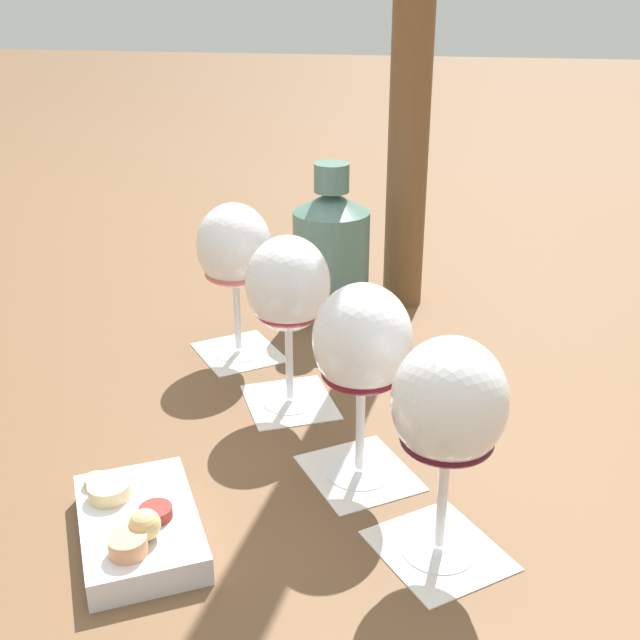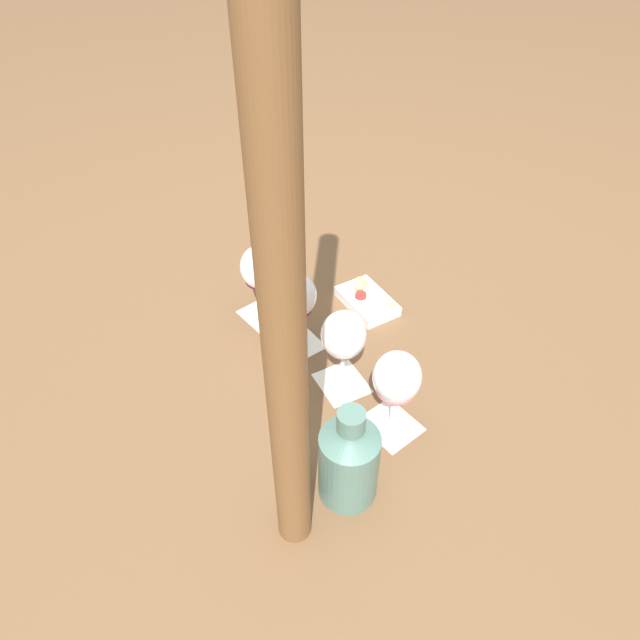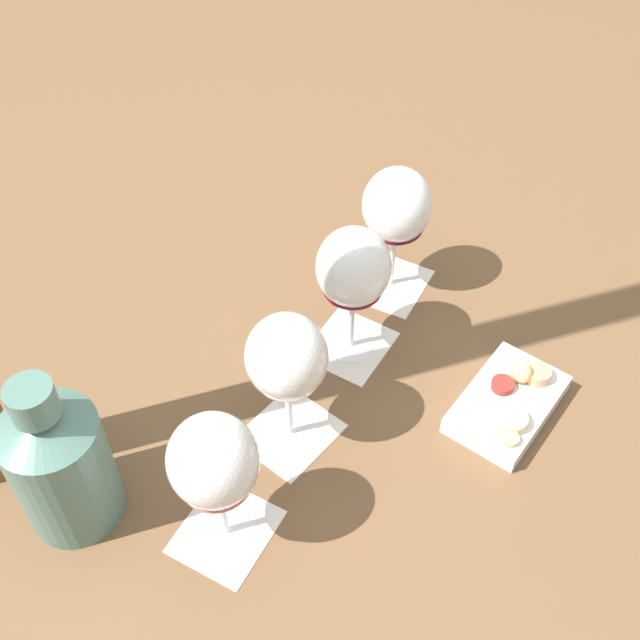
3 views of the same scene
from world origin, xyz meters
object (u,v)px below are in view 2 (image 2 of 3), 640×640
object	(u,v)px
wine_glass_1	(344,338)
snack_dish	(367,300)
umbrella_pole	(279,260)
wine_glass_0	(397,380)
wine_glass_2	(296,298)
wine_glass_3	(260,270)
ceramic_vase	(349,459)

from	to	relation	value
wine_glass_1	snack_dish	xyz separation A→B (m)	(0.25, -0.08, -0.11)
umbrella_pole	wine_glass_0	bearing A→B (deg)	-42.19
wine_glass_1	wine_glass_2	distance (m)	0.15
wine_glass_1	umbrella_pole	world-z (taller)	umbrella_pole
wine_glass_2	umbrella_pole	size ratio (longest dim) A/B	0.17
wine_glass_1	wine_glass_3	xyz separation A→B (m)	(0.22, 0.17, 0.00)
wine_glass_2	wine_glass_3	distance (m)	0.12
wine_glass_3	umbrella_pole	size ratio (longest dim) A/B	0.17
umbrella_pole	snack_dish	bearing A→B (deg)	-17.04
wine_glass_3	ceramic_vase	distance (m)	0.49
wine_glass_2	snack_dish	distance (m)	0.24
wine_glass_1	umbrella_pole	xyz separation A→B (m)	(-0.31, 0.10, 0.41)
wine_glass_1	wine_glass_3	distance (m)	0.28
wine_glass_0	umbrella_pole	world-z (taller)	umbrella_pole
snack_dish	wine_glass_2	bearing A→B (deg)	127.09
umbrella_pole	wine_glass_3	bearing A→B (deg)	7.75
wine_glass_0	umbrella_pole	bearing A→B (deg)	137.81
wine_glass_0	wine_glass_3	xyz separation A→B (m)	(0.33, 0.26, -0.00)
wine_glass_1	snack_dish	bearing A→B (deg)	-16.92
wine_glass_2	ceramic_vase	world-z (taller)	ceramic_vase
ceramic_vase	wine_glass_2	bearing A→B (deg)	13.23
ceramic_vase	wine_glass_3	bearing A→B (deg)	19.41
wine_glass_3	ceramic_vase	xyz separation A→B (m)	(-0.46, -0.16, -0.04)
wine_glass_3	umbrella_pole	distance (m)	0.68
ceramic_vase	umbrella_pole	xyz separation A→B (m)	(-0.07, 0.09, 0.45)
wine_glass_2	wine_glass_3	world-z (taller)	same
snack_dish	wine_glass_0	bearing A→B (deg)	-178.04
wine_glass_2	ceramic_vase	xyz separation A→B (m)	(-0.37, -0.09, -0.04)
wine_glass_0	wine_glass_1	world-z (taller)	same
snack_dish	umbrella_pole	size ratio (longest dim) A/B	0.16
wine_glass_2	wine_glass_0	bearing A→B (deg)	-142.26
wine_glass_3	snack_dish	size ratio (longest dim) A/B	1.07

